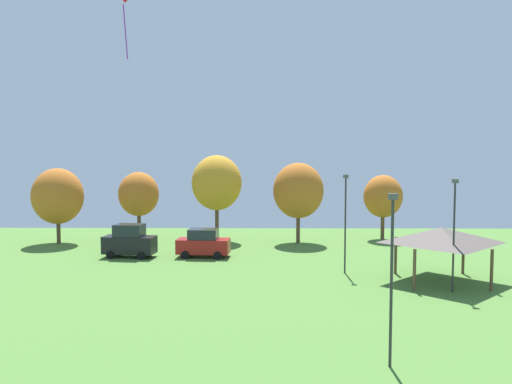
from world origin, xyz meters
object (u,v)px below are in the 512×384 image
Objects in this scene: treeline_tree_2 at (217,183)px; treeline_tree_4 at (383,196)px; park_pavilion at (441,235)px; light_post_1 at (454,229)px; treeline_tree_1 at (139,194)px; treeline_tree_0 at (58,196)px; treeline_tree_3 at (298,191)px; parked_car_leftmost at (129,241)px; parked_car_second_from_left at (203,243)px; light_post_2 at (392,271)px; light_post_0 at (345,218)px.

treeline_tree_4 is (16.18, 1.21, -1.38)m from treeline_tree_2.
park_pavilion is at bearing -45.35° from treeline_tree_2.
treeline_tree_1 is (-23.64, 19.69, 0.59)m from light_post_1.
treeline_tree_3 is (22.43, 0.62, 0.50)m from treeline_tree_0.
treeline_tree_2 is 1.09× the size of treeline_tree_3.
treeline_tree_0 reaches higher than treeline_tree_1.
parked_car_leftmost is 0.58× the size of treeline_tree_3.
treeline_tree_3 is 1.20× the size of treeline_tree_4.
treeline_tree_0 is (-8.26, 6.53, 3.14)m from parked_car_leftmost.
parked_car_second_from_left is 0.63× the size of light_post_1.
treeline_tree_0 is (-14.27, 6.42, 3.30)m from parked_car_second_from_left.
treeline_tree_1 is 7.78m from treeline_tree_2.
light_post_2 is at bearing -119.36° from light_post_1.
light_post_1 reaches higher than park_pavilion.
treeline_tree_3 reaches higher than treeline_tree_1.
parked_car_leftmost is at bearing -82.10° from treeline_tree_1.
light_post_2 is at bearing -61.29° from treeline_tree_1.
light_post_2 is (9.89, -22.50, 2.73)m from parked_car_second_from_left.
light_post_1 is (16.40, -10.92, 2.72)m from parked_car_second_from_left.
light_post_2 reaches higher than treeline_tree_1.
treeline_tree_3 reaches higher than treeline_tree_0.
treeline_tree_1 is at bearing 105.63° from parked_car_leftmost.
light_post_0 is at bearing -23.63° from parked_car_second_from_left.
park_pavilion is 0.89× the size of light_post_1.
treeline_tree_3 reaches higher than parked_car_leftmost.
treeline_tree_2 is at bearing 126.46° from light_post_0.
light_post_2 reaches higher than treeline_tree_4.
parked_car_leftmost is 10.99m from treeline_tree_0.
parked_car_second_from_left is 0.66× the size of treeline_tree_1.
light_post_1 is at bearing -29.48° from treeline_tree_0.
treeline_tree_4 is at bearing 15.26° from treeline_tree_3.
parked_car_leftmost is 6.01m from parked_car_second_from_left.
light_post_1 is (5.77, -5.23, -0.02)m from light_post_0.
treeline_tree_2 is 16.28m from treeline_tree_4.
park_pavilion is 0.81× the size of treeline_tree_3.
treeline_tree_3 reaches higher than light_post_1.
park_pavilion is 15.80m from light_post_2.
park_pavilion is at bearing -11.98° from parked_car_leftmost.
treeline_tree_0 reaches higher than light_post_2.
parked_car_second_from_left is 0.69× the size of treeline_tree_4.
light_post_0 reaches higher than parked_car_second_from_left.
treeline_tree_4 is at bearing 5.40° from treeline_tree_0.
park_pavilion is at bearing -21.81° from parked_car_second_from_left.
parked_car_leftmost is 24.68m from treeline_tree_4.
light_post_0 is 1.01× the size of light_post_2.
treeline_tree_2 is (6.43, 8.24, 4.29)m from parked_car_leftmost.
treeline_tree_2 reaches higher than light_post_0.
light_post_2 is 0.84× the size of treeline_tree_2.
parked_car_second_from_left is 24.73m from light_post_2.
treeline_tree_3 reaches higher than parked_car_second_from_left.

